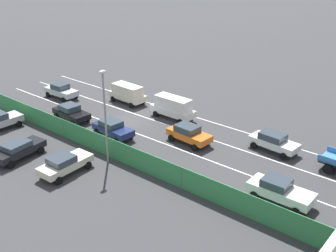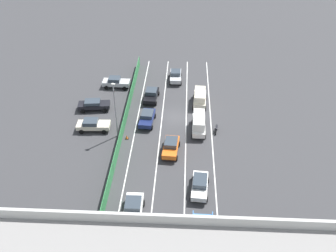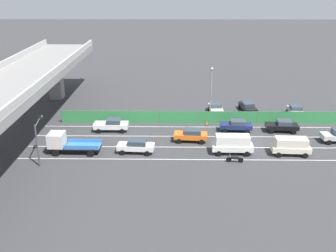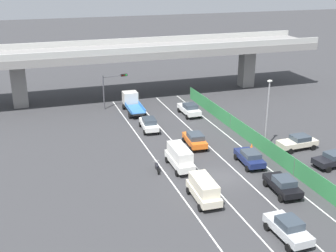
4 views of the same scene
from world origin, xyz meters
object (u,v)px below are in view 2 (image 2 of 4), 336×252
Objects in this scene: car_van_cream at (200,97)px; street_lamp at (115,106)px; car_van_white at (199,123)px; parked_wagon_silver at (116,82)px; traffic_cone at (127,137)px; parked_sedan_cream at (93,125)px; car_taxi_orange at (171,146)px; flatbed_truck_blue at (203,246)px; traffic_light at (232,251)px; motorcycle at (216,129)px; parked_sedan_dark at (94,104)px; car_hatchback_white at (200,185)px; car_sedan_black at (151,94)px; car_sedan_navy at (147,117)px; car_sedan_white at (133,209)px; car_sedan_silver at (176,76)px.

street_lamp reaches higher than car_van_cream.
street_lamp is (10.79, 1.72, 3.48)m from car_van_white.
parked_wagon_silver is 14.14m from traffic_cone.
traffic_cone is (9.48, 2.28, -1.03)m from car_van_white.
parked_wagon_silver is 11.96m from parked_sedan_cream.
car_taxi_orange is 18.73m from parked_wagon_silver.
car_van_white is 6.88m from car_van_cream.
flatbed_truck_blue is 0.77× the size of street_lamp.
traffic_light is at bearing 120.69° from traffic_cone.
parked_sedan_dark reaches higher than motorcycle.
flatbed_truck_blue is at bearing 90.84° from car_hatchback_white.
traffic_light is (-9.39, 29.95, 2.70)m from car_sedan_black.
car_taxi_orange is at bearing 71.90° from car_van_cream.
car_sedan_black is at bearing -69.98° from car_hatchback_white.
car_van_cream is at bearing 161.27° from parked_wagon_silver.
parked_wagon_silver is at bearing -67.26° from flatbed_truck_blue.
car_taxi_orange reaches higher than traffic_cone.
motorcycle is (-5.95, -4.73, -0.46)m from car_taxi_orange.
car_sedan_navy is (7.12, -1.56, -0.41)m from car_van_white.
flatbed_truck_blue is 3.88m from traffic_light.
motorcycle is 0.39× the size of traffic_light.
car_hatchback_white is 15.02m from street_lamp.
car_sedan_navy is at bearing -121.58° from traffic_cone.
car_sedan_black is at bearing -90.39° from car_sedan_navy.
street_lamp reaches higher than car_hatchback_white.
flatbed_truck_blue is 21.51m from street_lamp.
motorcycle is at bearing -121.29° from car_sedan_white.
car_sedan_white is 1.04× the size of car_hatchback_white.
car_hatchback_white is at bearing 89.06° from car_van_cream.
motorcycle is at bearing 170.58° from car_sedan_navy.
car_sedan_black is 0.72× the size of flatbed_truck_blue.
car_sedan_navy is 0.72× the size of flatbed_truck_blue.
parked_sedan_cream reaches higher than motorcycle.
car_van_cream is 0.97× the size of parked_sedan_dark.
traffic_light reaches higher than car_sedan_silver.
car_taxi_orange is at bearing -107.80° from car_sedan_white.
car_taxi_orange is at bearing 119.53° from car_sedan_navy.
car_sedan_black is at bearing -7.30° from car_van_cream.
car_hatchback_white is 7.61× the size of traffic_cone.
flatbed_truck_blue is 33.98m from parked_wagon_silver.
car_hatchback_white is at bearing 97.88° from car_sedan_silver.
car_sedan_white is at bearing 72.20° from car_taxi_orange.
car_sedan_navy is 7.50× the size of traffic_cone.
motorcycle is 12.09m from traffic_cone.
traffic_light is (-5.89, 36.19, 2.66)m from car_sedan_silver.
car_van_cream is 0.75× the size of flatbed_truck_blue.
car_van_cream is at bearing -144.22° from car_sedan_navy.
car_sedan_black is at bearing -75.56° from flatbed_truck_blue.
car_sedan_white is 1.08× the size of car_taxi_orange.
car_taxi_orange is 0.98× the size of car_sedan_navy.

